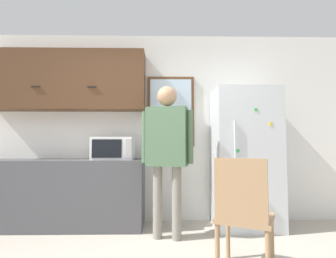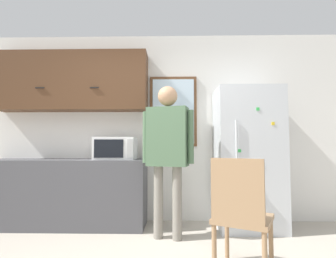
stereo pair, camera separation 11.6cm
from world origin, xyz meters
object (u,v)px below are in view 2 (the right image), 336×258
(person, at_px, (168,144))
(chair, at_px, (241,211))
(refrigerator, at_px, (248,158))
(microwave, at_px, (116,148))

(person, distance_m, chair, 1.21)
(refrigerator, distance_m, chair, 1.40)
(person, bearing_deg, chair, -40.42)
(microwave, relative_size, chair, 0.55)
(refrigerator, bearing_deg, person, -158.88)
(person, height_order, chair, person)
(person, bearing_deg, microwave, 163.13)
(microwave, height_order, refrigerator, refrigerator)
(person, xyz_separation_m, chair, (0.62, -0.88, -0.56))
(person, relative_size, chair, 1.83)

